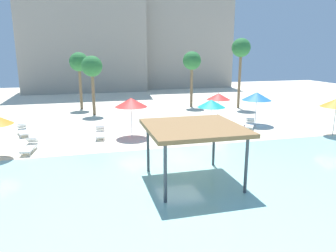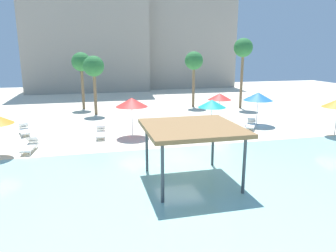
{
  "view_description": "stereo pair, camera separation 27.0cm",
  "coord_description": "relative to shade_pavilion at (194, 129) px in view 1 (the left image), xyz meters",
  "views": [
    {
      "loc": [
        -4.98,
        -16.56,
        5.84
      ],
      "look_at": [
        -0.14,
        2.0,
        1.3
      ],
      "focal_mm": 33.85,
      "sensor_mm": 36.0,
      "label": 1
    },
    {
      "loc": [
        -4.72,
        -16.62,
        5.84
      ],
      "look_at": [
        -0.14,
        2.0,
        1.3
      ],
      "focal_mm": 33.85,
      "sensor_mm": 36.0,
      "label": 2
    }
  ],
  "objects": [
    {
      "name": "hotel_block_1",
      "position": [
        9.95,
        39.58,
        5.2
      ],
      "size": [
        17.97,
        8.46,
        15.36
      ],
      "primitive_type": "cube",
      "color": "#9E9384",
      "rests_on": "ground"
    },
    {
      "name": "lounge_chair_2",
      "position": [
        -9.02,
        11.0,
        -2.15
      ],
      "size": [
        1.06,
        1.99,
        0.74
      ],
      "rotation": [
        0.0,
        0.0,
        -1.32
      ],
      "color": "white",
      "rests_on": "ground"
    },
    {
      "name": "lounge_chair_4",
      "position": [
        -7.94,
        6.73,
        -2.15
      ],
      "size": [
        0.82,
        1.95,
        0.74
      ],
      "rotation": [
        0.0,
        0.0,
        -1.69
      ],
      "color": "white",
      "rests_on": "ground"
    },
    {
      "name": "hotel_block_0",
      "position": [
        -4.35,
        38.72,
        8.43
      ],
      "size": [
        17.48,
        10.77,
        21.82
      ],
      "primitive_type": "cube",
      "color": "#9E9384",
      "rests_on": "ground"
    },
    {
      "name": "shade_pavilion",
      "position": [
        0.0,
        0.0,
        0.0
      ],
      "size": [
        4.15,
        4.15,
        2.65
      ],
      "color": "#42474C",
      "rests_on": "ground"
    },
    {
      "name": "lagoon_water",
      "position": [
        0.47,
        -1.52,
        -2.46
      ],
      "size": [
        44.0,
        13.5,
        0.04
      ],
      "primitive_type": "cube",
      "color": "#99D1C6",
      "rests_on": "ground"
    },
    {
      "name": "beach_umbrella_teal_5",
      "position": [
        4.02,
        7.75,
        -0.23
      ],
      "size": [
        1.98,
        1.98,
        2.53
      ],
      "color": "silver",
      "rests_on": "ground"
    },
    {
      "name": "palm_tree_2",
      "position": [
        -3.84,
        17.23,
        1.92
      ],
      "size": [
        1.9,
        1.9,
        5.46
      ],
      "color": "brown",
      "rests_on": "ground"
    },
    {
      "name": "ground_plane",
      "position": [
        0.47,
        3.73,
        -2.48
      ],
      "size": [
        80.0,
        80.0,
        0.0
      ],
      "primitive_type": "plane",
      "color": "beige"
    },
    {
      "name": "palm_tree_0",
      "position": [
        -5.0,
        20.61,
        2.2
      ],
      "size": [
        1.9,
        1.9,
        5.76
      ],
      "color": "brown",
      "rests_on": "ground"
    },
    {
      "name": "palm_tree_3",
      "position": [
        6.39,
        19.07,
        2.28
      ],
      "size": [
        1.9,
        1.9,
        5.84
      ],
      "color": "brown",
      "rests_on": "ground"
    },
    {
      "name": "beach_umbrella_red_1",
      "position": [
        -1.54,
        8.6,
        -0.06
      ],
      "size": [
        2.23,
        2.23,
        2.73
      ],
      "color": "silver",
      "rests_on": "ground"
    },
    {
      "name": "beach_umbrella_blue_6",
      "position": [
        8.74,
        9.78,
        -0.16
      ],
      "size": [
        2.35,
        2.35,
        2.65
      ],
      "color": "silver",
      "rests_on": "ground"
    },
    {
      "name": "lounge_chair_3",
      "position": [
        -3.71,
        8.92,
        -2.15
      ],
      "size": [
        0.73,
        1.93,
        0.74
      ],
      "rotation": [
        0.0,
        0.0,
        -1.64
      ],
      "color": "white",
      "rests_on": "ground"
    },
    {
      "name": "palm_tree_1",
      "position": [
        10.97,
        17.2,
        3.51
      ],
      "size": [
        1.9,
        1.9,
        7.14
      ],
      "color": "brown",
      "rests_on": "ground"
    },
    {
      "name": "beach_umbrella_red_3",
      "position": [
        5.94,
        10.94,
        -0.23
      ],
      "size": [
        1.94,
        1.94,
        2.52
      ],
      "color": "silver",
      "rests_on": "ground"
    },
    {
      "name": "lounge_chair_1",
      "position": [
        7.7,
        8.77,
        -2.15
      ],
      "size": [
        1.51,
        1.93,
        0.74
      ],
      "rotation": [
        0.0,
        0.0,
        -2.13
      ],
      "color": "white",
      "rests_on": "ground"
    }
  ]
}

